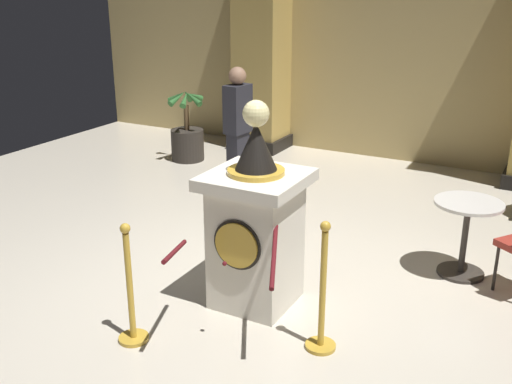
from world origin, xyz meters
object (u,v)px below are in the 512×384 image
at_px(potted_palm_left, 187,138).
at_px(bystander_guest, 238,128).
at_px(stanchion_near, 131,301).
at_px(stanchion_far, 322,305).
at_px(cafe_table, 466,228).
at_px(pedestal_clock, 256,227).

distance_m(potted_palm_left, bystander_guest, 1.86).
bearing_deg(bystander_guest, stanchion_near, -73.66).
distance_m(stanchion_far, cafe_table, 1.94).
bearing_deg(cafe_table, bystander_guest, 161.66).
distance_m(stanchion_near, potted_palm_left, 5.05).
height_order(stanchion_far, bystander_guest, bystander_guest).
distance_m(stanchion_near, bystander_guest, 3.61).
bearing_deg(pedestal_clock, cafe_table, 42.99).
relative_size(pedestal_clock, stanchion_near, 1.80).
bearing_deg(pedestal_clock, stanchion_far, -26.51).
height_order(potted_palm_left, cafe_table, potted_palm_left).
bearing_deg(cafe_table, stanchion_near, -130.81).
height_order(stanchion_near, bystander_guest, bystander_guest).
bearing_deg(bystander_guest, stanchion_far, -50.12).
bearing_deg(stanchion_far, stanchion_near, -155.81).
xyz_separation_m(pedestal_clock, stanchion_near, (-0.57, -1.00, -0.37)).
relative_size(stanchion_near, bystander_guest, 0.60).
bearing_deg(stanchion_far, pedestal_clock, 153.49).
distance_m(pedestal_clock, stanchion_far, 0.94).
bearing_deg(potted_palm_left, pedestal_clock, -48.02).
bearing_deg(pedestal_clock, bystander_guest, 122.92).
distance_m(pedestal_clock, cafe_table, 2.08).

